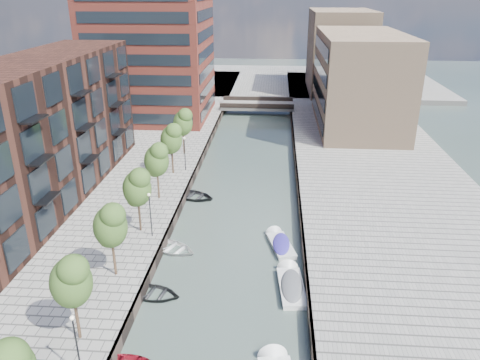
# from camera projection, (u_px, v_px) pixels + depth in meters

# --- Properties ---
(water) EXTENTS (300.00, 300.00, 0.00)m
(water) POSITION_uv_depth(u_px,v_px,m) (246.00, 180.00, 55.84)
(water) COLOR #38473F
(water) RESTS_ON ground
(quay_right) EXTENTS (20.00, 140.00, 1.00)m
(quay_right) POSITION_uv_depth(u_px,v_px,m) (382.00, 180.00, 54.51)
(quay_right) COLOR gray
(quay_right) RESTS_ON ground
(quay_wall_left) EXTENTS (0.25, 140.00, 1.00)m
(quay_wall_left) POSITION_uv_depth(u_px,v_px,m) (195.00, 174.00, 56.09)
(quay_wall_left) COLOR #332823
(quay_wall_left) RESTS_ON ground
(quay_wall_right) EXTENTS (0.25, 140.00, 1.00)m
(quay_wall_right) POSITION_uv_depth(u_px,v_px,m) (297.00, 177.00, 55.22)
(quay_wall_right) COLOR #332823
(quay_wall_right) RESTS_ON ground
(far_closure) EXTENTS (80.00, 40.00, 1.00)m
(far_closure) POSITION_uv_depth(u_px,v_px,m) (262.00, 81.00, 110.87)
(far_closure) COLOR gray
(far_closure) RESTS_ON ground
(apartment_block) EXTENTS (8.00, 38.00, 14.00)m
(apartment_block) POSITION_uv_depth(u_px,v_px,m) (32.00, 136.00, 44.99)
(apartment_block) COLOR black
(apartment_block) RESTS_ON quay_left
(tower) EXTENTS (18.00, 18.00, 30.00)m
(tower) POSITION_uv_depth(u_px,v_px,m) (149.00, 23.00, 73.91)
(tower) COLOR maroon
(tower) RESTS_ON quay_left
(tan_block_near) EXTENTS (12.00, 25.00, 14.00)m
(tan_block_near) POSITION_uv_depth(u_px,v_px,m) (359.00, 80.00, 71.87)
(tan_block_near) COLOR #9C7D60
(tan_block_near) RESTS_ON quay_right
(tan_block_far) EXTENTS (12.00, 20.00, 16.00)m
(tan_block_far) POSITION_uv_depth(u_px,v_px,m) (339.00, 51.00, 95.42)
(tan_block_far) COLOR #9C7D60
(tan_block_far) RESTS_ON quay_right
(bridge) EXTENTS (13.00, 6.00, 1.30)m
(bridge) POSITION_uv_depth(u_px,v_px,m) (257.00, 105.00, 84.76)
(bridge) COLOR gray
(bridge) RESTS_ON ground
(tree_1) EXTENTS (2.50, 2.50, 5.95)m
(tree_1) POSITION_uv_depth(u_px,v_px,m) (71.00, 279.00, 27.72)
(tree_1) COLOR #382619
(tree_1) RESTS_ON quay_left
(tree_2) EXTENTS (2.50, 2.50, 5.95)m
(tree_2) POSITION_uv_depth(u_px,v_px,m) (110.00, 224.00, 34.16)
(tree_2) COLOR #382619
(tree_2) RESTS_ON quay_left
(tree_3) EXTENTS (2.50, 2.50, 5.95)m
(tree_3) POSITION_uv_depth(u_px,v_px,m) (137.00, 186.00, 40.60)
(tree_3) COLOR #382619
(tree_3) RESTS_ON quay_left
(tree_4) EXTENTS (2.50, 2.50, 5.95)m
(tree_4) POSITION_uv_depth(u_px,v_px,m) (156.00, 159.00, 47.05)
(tree_4) COLOR #382619
(tree_4) RESTS_ON quay_left
(tree_5) EXTENTS (2.50, 2.50, 5.95)m
(tree_5) POSITION_uv_depth(u_px,v_px,m) (171.00, 138.00, 53.49)
(tree_5) COLOR #382619
(tree_5) RESTS_ON quay_left
(tree_6) EXTENTS (2.50, 2.50, 5.95)m
(tree_6) POSITION_uv_depth(u_px,v_px,m) (183.00, 122.00, 59.93)
(tree_6) COLOR #382619
(tree_6) RESTS_ON quay_left
(lamp_0) EXTENTS (0.24, 0.24, 4.12)m
(lamp_0) POSITION_uv_depth(u_px,v_px,m) (76.00, 340.00, 25.55)
(lamp_0) COLOR black
(lamp_0) RESTS_ON quay_left
(lamp_1) EXTENTS (0.24, 0.24, 4.12)m
(lamp_1) POSITION_uv_depth(u_px,v_px,m) (150.00, 210.00, 40.28)
(lamp_1) COLOR black
(lamp_1) RESTS_ON quay_left
(lamp_2) EXTENTS (0.24, 0.24, 4.12)m
(lamp_2) POSITION_uv_depth(u_px,v_px,m) (185.00, 150.00, 55.01)
(lamp_2) COLOR black
(lamp_2) RESTS_ON quay_left
(sloop_1) EXTENTS (4.80, 3.81, 0.89)m
(sloop_1) POSITION_uv_depth(u_px,v_px,m) (153.00, 296.00, 34.91)
(sloop_1) COLOR black
(sloop_1) RESTS_ON ground
(sloop_3) EXTENTS (5.52, 4.85, 0.95)m
(sloop_3) POSITION_uv_depth(u_px,v_px,m) (172.00, 251.00, 40.87)
(sloop_3) COLOR silver
(sloop_3) RESTS_ON ground
(sloop_4) EXTENTS (5.83, 4.94, 1.03)m
(sloop_4) POSITION_uv_depth(u_px,v_px,m) (193.00, 198.00, 50.98)
(sloop_4) COLOR black
(sloop_4) RESTS_ON ground
(motorboat_3) EXTENTS (2.82, 4.98, 1.57)m
(motorboat_3) POSITION_uv_depth(u_px,v_px,m) (280.00, 243.00, 41.62)
(motorboat_3) COLOR silver
(motorboat_3) RESTS_ON ground
(motorboat_4) EXTENTS (2.30, 5.42, 1.76)m
(motorboat_4) POSITION_uv_depth(u_px,v_px,m) (291.00, 284.00, 35.89)
(motorboat_4) COLOR silver
(motorboat_4) RESTS_ON ground
(car) EXTENTS (2.42, 4.52, 1.46)m
(car) POSITION_uv_depth(u_px,v_px,m) (327.00, 120.00, 74.10)
(car) COLOR #BBBDC1
(car) RESTS_ON quay_right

